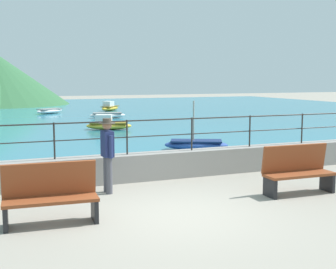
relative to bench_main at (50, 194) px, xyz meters
The scene contains 12 objects.
ground_plane 2.43m from the bench_main, ahead, with size 120.00×120.00×0.00m, color gray.
promenade_wall 3.66m from the bench_main, 50.45° to the left, with size 20.00×0.56×0.70m, color gray.
railing 3.74m from the bench_main, 50.45° to the left, with size 18.44×0.04×0.90m.
lake_water 25.57m from the bench_main, 84.77° to the left, with size 64.00×44.32×0.06m, color teal.
bench_main is the anchor object (origin of this frame).
bench_far 5.61m from the bench_main, ahead, with size 1.71×0.60×1.13m.
person_walking 2.41m from the bench_main, 49.39° to the left, with size 0.38×0.57×1.75m.
boat_0 21.51m from the bench_main, 72.72° to the left, with size 2.40×1.19×0.36m.
boat_1 8.84m from the bench_main, 46.86° to the left, with size 2.46×1.81×1.79m.
boat_2 26.15m from the bench_main, 82.49° to the left, with size 2.39×2.07×0.36m.
boat_3 14.89m from the bench_main, 71.42° to the left, with size 2.47×1.68×0.76m.
boat_5 28.34m from the bench_main, 73.02° to the left, with size 2.19×2.33×0.76m.
Camera 1 is at (-3.39, -7.99, 2.67)m, focal length 48.78 mm.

